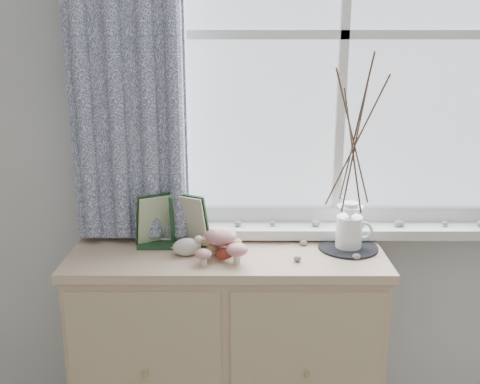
{
  "coord_description": "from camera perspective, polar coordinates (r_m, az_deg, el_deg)",
  "views": [
    {
      "loc": [
        -0.09,
        -0.16,
        1.63
      ],
      "look_at": [
        -0.1,
        1.7,
        1.1
      ],
      "focal_mm": 40.0,
      "sensor_mm": 36.0,
      "label": 1
    }
  ],
  "objects": [
    {
      "name": "botanical_book",
      "position": [
        2.07,
        -7.31,
        -3.17
      ],
      "size": [
        0.32,
        0.13,
        0.22
      ],
      "primitive_type": null,
      "rotation": [
        0.0,
        0.0,
        0.01
      ],
      "color": "#1C3B1F",
      "rests_on": "sideboard"
    },
    {
      "name": "toadstool_cluster",
      "position": [
        1.97,
        -1.86,
        -5.34
      ],
      "size": [
        0.19,
        0.17,
        0.11
      ],
      "color": "white",
      "rests_on": "sideboard"
    },
    {
      "name": "twig_pitcher",
      "position": [
        2.01,
        12.12,
        5.62
      ],
      "size": [
        0.35,
        0.35,
        0.76
      ],
      "rotation": [
        0.0,
        0.0,
        -0.43
      ],
      "color": "white",
      "rests_on": "crocheted_doily"
    },
    {
      "name": "sideboard",
      "position": [
        2.25,
        -1.32,
        -16.4
      ],
      "size": [
        1.2,
        0.45,
        0.85
      ],
      "color": "tan",
      "rests_on": "ground"
    },
    {
      "name": "crocheted_doily",
      "position": [
        2.13,
        11.45,
        -5.82
      ],
      "size": [
        0.23,
        0.23,
        0.01
      ],
      "primitive_type": "cylinder",
      "color": "black",
      "rests_on": "sideboard"
    },
    {
      "name": "wooden_eggs",
      "position": [
        2.03,
        -2.2,
        -5.83
      ],
      "size": [
        0.17,
        0.17,
        0.07
      ],
      "color": "tan",
      "rests_on": "sideboard"
    },
    {
      "name": "sideboard_pebbles",
      "position": [
        2.04,
        8.4,
        -6.41
      ],
      "size": [
        0.25,
        0.19,
        0.02
      ],
      "color": "gray",
      "rests_on": "sideboard"
    },
    {
      "name": "songbird_figurine",
      "position": [
        2.02,
        -5.71,
        -5.74
      ],
      "size": [
        0.15,
        0.09,
        0.08
      ],
      "primitive_type": null,
      "rotation": [
        0.0,
        0.0,
        0.16
      ],
      "color": "beige",
      "rests_on": "sideboard"
    }
  ]
}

